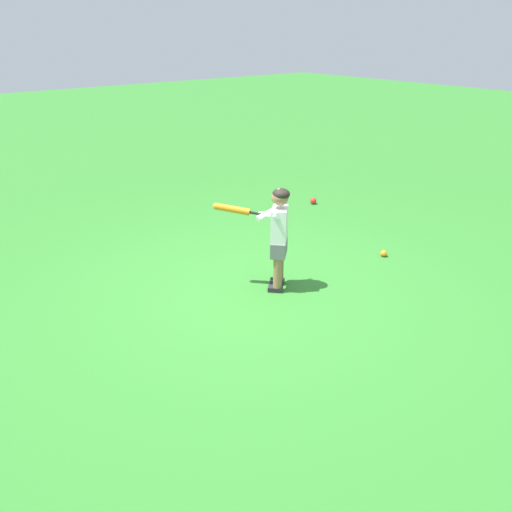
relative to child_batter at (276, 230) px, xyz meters
The scene contains 4 objects.
ground_plane 0.72m from the child_batter, 74.97° to the left, with size 40.00×40.00×0.00m, color #2D7528.
child_batter is the anchor object (origin of this frame).
play_ball_near_batter 1.65m from the child_batter, 98.65° to the right, with size 0.08×0.08×0.08m, color orange.
play_ball_by_bucket 2.87m from the child_batter, 53.10° to the right, with size 0.10×0.10×0.10m, color red.
Camera 1 is at (-3.54, 2.76, 2.49)m, focal length 34.75 mm.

